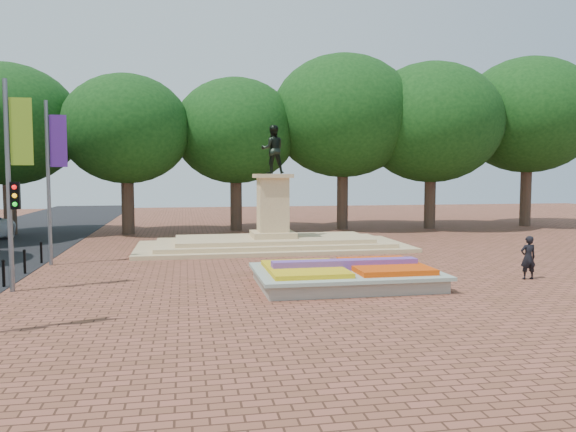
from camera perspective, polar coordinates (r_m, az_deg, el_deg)
The scene contains 6 objects.
ground at distance 21.65m, azimuth 1.75°, elevation -6.11°, with size 90.00×90.00×0.00m, color brown.
flower_bed at distance 19.92m, azimuth 5.89°, elevation -5.94°, with size 6.30×4.30×0.91m.
monument at distance 29.32m, azimuth -1.55°, elevation -1.61°, with size 14.00×6.00×6.40m.
tree_row_back at distance 39.50m, azimuth -0.46°, elevation 8.34°, with size 44.80×8.80×10.43m.
banner_poles at distance 20.28m, azimuth -26.45°, elevation 3.74°, with size 0.88×11.17×7.00m.
pedestrian at distance 22.68m, azimuth 23.21°, elevation -3.90°, with size 0.59×0.39×1.62m, color black.
Camera 1 is at (-4.51, -20.80, 3.94)m, focal length 35.00 mm.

